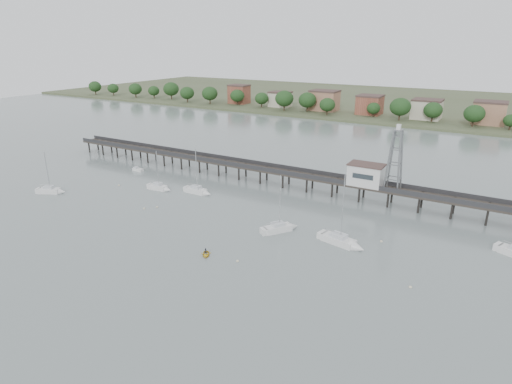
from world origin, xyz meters
TOP-DOWN VIEW (x-y plane):
  - ground_plane at (0.00, 0.00)m, footprint 500.00×500.00m
  - pier at (0.00, 60.00)m, footprint 150.00×5.00m
  - pier_building at (25.00, 60.00)m, footprint 8.40×5.40m
  - lattice_tower at (31.50, 60.00)m, footprint 3.20×3.20m
  - sailboat_d at (29.42, 33.68)m, footprint 9.44×4.60m
  - sailboat_a at (-45.87, 24.29)m, footprint 7.10×4.93m
  - sailboat_c at (15.88, 33.83)m, footprint 6.26×7.61m
  - sailboat_b at (-23.44, 40.20)m, footprint 6.72×2.37m
  - sailboat_f at (-12.87, 43.18)m, footprint 7.54×2.27m
  - white_tender at (-41.64, 50.08)m, footprint 3.50×1.49m
  - yellow_dinghy at (8.65, 16.96)m, footprint 1.92×1.58m
  - dinghy_occupant at (8.65, 16.96)m, footprint 0.71×1.30m
  - mooring_buoys at (4.00, 29.62)m, footprint 79.91×21.58m
  - far_shore at (0.36, 239.58)m, footprint 500.00×170.00m

SIDE VIEW (x-z plane):
  - ground_plane at x=0.00m, z-range 0.00..0.00m
  - yellow_dinghy at x=8.65m, z-range -1.36..1.36m
  - dinghy_occupant at x=8.65m, z-range -0.15..0.15m
  - mooring_buoys at x=4.00m, z-range -0.12..0.28m
  - white_tender at x=-41.64m, z-range -0.26..1.09m
  - sailboat_d at x=29.42m, z-range -6.82..8.09m
  - sailboat_c at x=15.88m, z-range -5.75..7.04m
  - sailboat_f at x=-12.87m, z-range -5.60..6.89m
  - sailboat_a at x=-45.87m, z-range -5.14..6.45m
  - sailboat_b at x=-23.44m, z-range -4.88..6.19m
  - far_shore at x=0.36m, z-range -4.25..6.15m
  - pier at x=0.00m, z-range 1.04..6.54m
  - pier_building at x=25.00m, z-range 4.02..9.32m
  - lattice_tower at x=31.50m, z-range 3.35..18.85m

